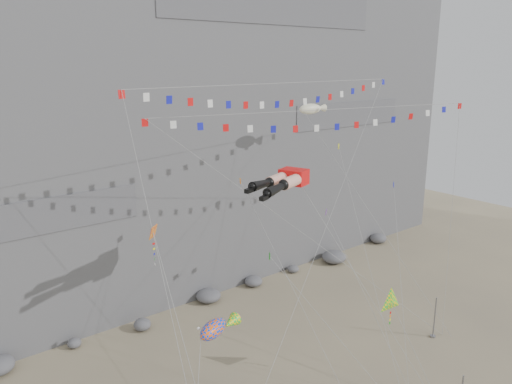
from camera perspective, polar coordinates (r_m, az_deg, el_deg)
ground at (r=42.34m, az=8.17°, el=-20.43°), size 120.00×120.00×0.00m
cliff at (r=61.02m, az=-14.06°, el=14.92°), size 80.00×28.00×50.00m
talus_boulders at (r=53.34m, az=-5.46°, el=-11.74°), size 60.00×3.00×1.20m
anchor_pole_right at (r=48.98m, az=19.74°, el=-13.34°), size 0.12×0.12×3.92m
legs_kite at (r=37.49m, az=3.05°, el=1.20°), size 8.81×14.19×20.36m
flag_banner_upper at (r=41.48m, az=3.29°, el=12.28°), size 30.43×13.83×30.02m
flag_banner_lower at (r=41.92m, az=8.21°, el=9.27°), size 29.71×10.59×23.34m
harlequin_kite at (r=30.14m, az=-11.62°, el=-4.65°), size 1.70×7.70×15.96m
fish_windsock at (r=33.13m, az=-4.93°, el=-15.38°), size 7.05×6.29×10.46m
delta_kite at (r=39.40m, az=15.25°, el=-12.08°), size 2.35×5.43×8.82m
blimp_windsock at (r=50.88m, az=6.24°, el=9.36°), size 5.53×16.21×25.23m
small_kite_a at (r=41.14m, az=-1.45°, el=0.54°), size 1.52×15.59×20.99m
small_kite_b at (r=45.21m, az=8.18°, el=-2.61°), size 3.76×13.13×17.00m
small_kite_c at (r=36.98m, az=1.89°, el=-7.73°), size 4.97×10.60×15.03m
small_kite_d at (r=47.87m, az=9.56°, el=4.66°), size 7.95×14.58×22.74m
small_kite_e at (r=46.06m, az=15.50°, el=0.30°), size 7.81×8.43×17.26m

